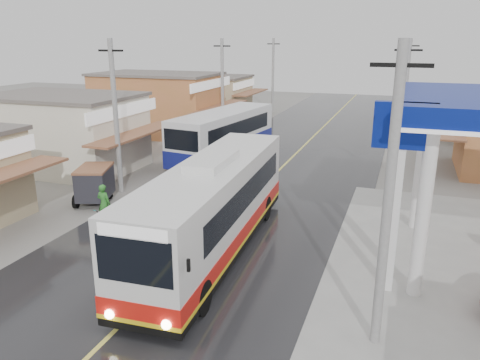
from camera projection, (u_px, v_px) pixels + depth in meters
The scene contains 11 objects.
ground at pixel (151, 296), 15.10m from camera, with size 120.00×120.00×0.00m, color slate.
road at pixel (275, 174), 28.61m from camera, with size 12.00×90.00×0.02m, color black.
centre_line at pixel (275, 174), 28.61m from camera, with size 0.15×90.00×0.01m, color #D8CC4C.
shopfronts_left at pixel (120, 148), 35.50m from camera, with size 11.00×44.00×5.20m, color tan, non-canonical shape.
utility_poles_left at pixel (180, 161), 31.77m from camera, with size 1.60×50.00×8.00m, color gray, non-canonical shape.
utility_poles_right at pixel (395, 186), 26.36m from camera, with size 1.60×36.00×8.00m, color gray, non-canonical shape.
coach_bus at pixel (214, 207), 17.81m from camera, with size 3.30×12.28×3.80m.
second_bus at pixel (223, 135), 31.35m from camera, with size 4.04×10.29×3.33m.
cyclist at pixel (108, 215), 20.19m from camera, with size 0.75×1.98×2.11m.
tricycle_near at pixel (94, 183), 23.36m from camera, with size 2.33×2.65×1.87m.
tyre_stack at pixel (105, 194), 24.32m from camera, with size 0.78×0.78×0.40m.
Camera 1 is at (7.21, -11.60, 7.99)m, focal length 35.00 mm.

